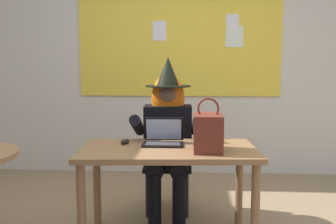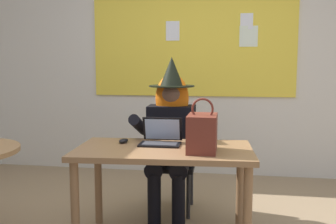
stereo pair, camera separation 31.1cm
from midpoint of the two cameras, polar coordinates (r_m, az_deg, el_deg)
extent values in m
cube|color=silver|center=(4.71, -0.24, 8.81)|extent=(5.22, 0.10, 2.95)
cube|color=yellow|center=(4.65, -0.29, 9.79)|extent=(2.40, 0.02, 1.20)
cube|color=white|center=(4.67, -3.23, 11.88)|extent=(0.16, 0.01, 0.23)
cube|color=white|center=(4.65, 7.87, 10.95)|extent=(0.21, 0.01, 0.24)
cube|color=white|center=(4.66, 7.58, 13.03)|extent=(0.14, 0.01, 0.18)
cube|color=#8E6642|center=(2.84, -3.11, -5.73)|extent=(1.33, 0.78, 0.04)
cylinder|color=#8E6642|center=(2.76, -15.91, -14.16)|extent=(0.06, 0.06, 0.68)
cylinder|color=#8E6642|center=(2.70, 9.46, -14.48)|extent=(0.06, 0.06, 0.68)
cylinder|color=#8E6642|center=(3.29, -13.16, -10.60)|extent=(0.06, 0.06, 0.68)
cylinder|color=#8E6642|center=(3.24, 7.73, -10.77)|extent=(0.06, 0.06, 0.68)
cube|color=black|center=(3.52, -2.58, -7.89)|extent=(0.43, 0.43, 0.04)
cube|color=black|center=(3.65, -2.36, -3.40)|extent=(0.38, 0.05, 0.45)
cylinder|color=#262628|center=(3.41, 0.11, -12.24)|extent=(0.04, 0.04, 0.40)
cylinder|color=#262628|center=(3.44, -5.69, -12.12)|extent=(0.04, 0.04, 0.40)
cylinder|color=#262628|center=(3.73, 0.30, -10.52)|extent=(0.04, 0.04, 0.40)
cylinder|color=#262628|center=(3.76, -4.98, -10.43)|extent=(0.04, 0.04, 0.40)
cylinder|color=black|center=(3.23, -1.18, -12.98)|extent=(0.11, 0.11, 0.44)
cylinder|color=black|center=(3.24, -4.80, -12.91)|extent=(0.11, 0.11, 0.44)
cylinder|color=black|center=(3.31, -1.06, -7.92)|extent=(0.17, 0.43, 0.15)
cylinder|color=black|center=(3.33, -4.53, -7.87)|extent=(0.17, 0.43, 0.15)
cube|color=black|center=(3.47, -2.57, -3.34)|extent=(0.43, 0.28, 0.52)
cylinder|color=black|center=(3.22, 1.58, -2.09)|extent=(0.11, 0.47, 0.24)
cylinder|color=black|center=(3.26, -7.26, -2.04)|extent=(0.11, 0.47, 0.24)
sphere|color=brown|center=(3.43, -2.61, 2.59)|extent=(0.20, 0.20, 0.20)
ellipsoid|color=orange|center=(3.46, -2.57, 1.97)|extent=(0.31, 0.23, 0.44)
cylinder|color=black|center=(3.42, -2.61, 3.84)|extent=(0.40, 0.40, 0.01)
cone|color=black|center=(3.42, -2.63, 5.99)|extent=(0.21, 0.21, 0.26)
cube|color=black|center=(2.92, -3.82, -4.84)|extent=(0.31, 0.20, 0.01)
cube|color=#333338|center=(2.92, -3.82, -4.69)|extent=(0.26, 0.14, 0.00)
cube|color=black|center=(3.02, -3.57, -2.52)|extent=(0.31, 0.06, 0.19)
cube|color=#99B7E0|center=(3.01, -3.59, -2.60)|extent=(0.27, 0.05, 0.16)
ellipsoid|color=black|center=(3.01, -9.33, -4.37)|extent=(0.08, 0.11, 0.03)
cube|color=maroon|center=(2.72, 2.67, -3.07)|extent=(0.20, 0.30, 0.26)
torus|color=maroon|center=(2.70, 2.69, 0.49)|extent=(0.16, 0.02, 0.16)
camera|label=1|loc=(0.16, -92.86, -0.35)|focal=41.31mm
camera|label=2|loc=(0.16, 87.14, 0.35)|focal=41.31mm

